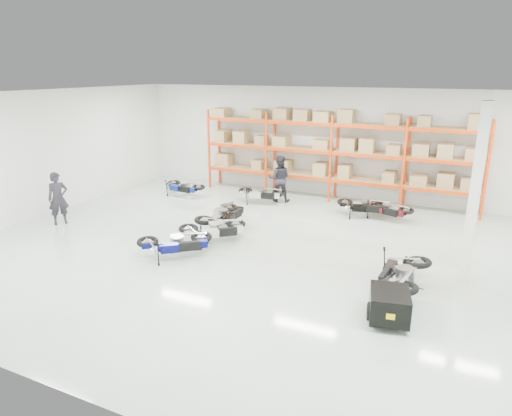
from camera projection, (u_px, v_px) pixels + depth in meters
The scene contains 14 objects.
room at pixel (270, 179), 12.75m from camera, with size 18.00×18.00×18.00m.
pallet_rack at pixel (334, 145), 18.33m from camera, with size 11.28×0.98×3.62m.
structural_column at pixel (474, 195), 11.06m from camera, with size 0.25×0.25×4.50m, color white.
moto_blue_centre at pixel (175, 239), 12.95m from camera, with size 0.82×1.85×1.13m, color #060944, non-canonical shape.
moto_silver_left at pixel (214, 226), 14.07m from camera, with size 0.81×1.82×1.11m, color silver, non-canonical shape.
moto_black_far_left at pixel (223, 212), 15.34m from camera, with size 0.86×1.93×1.18m, color black, non-canonical shape.
moto_touring_right at pixel (402, 268), 10.95m from camera, with size 0.87×1.96×1.20m, color black, non-canonical shape.
trailer at pixel (389, 305), 9.63m from camera, with size 1.00×1.76×0.71m.
moto_back_a at pixel (182, 184), 19.32m from camera, with size 0.75×1.69×1.03m, color navy, non-canonical shape.
moto_back_b at pixel (261, 191), 18.29m from camera, with size 0.75×1.68×1.03m, color silver, non-canonical shape.
moto_back_c at pixel (365, 203), 16.56m from camera, with size 0.78×1.75×1.07m, color black, non-canonical shape.
moto_back_d at pixel (386, 205), 16.34m from camera, with size 0.73×1.64×1.00m, color #410D13, non-canonical shape.
person_left at pixel (58, 198), 15.71m from camera, with size 0.67×0.44×1.83m, color black.
person_back at pixel (279, 179), 18.44m from camera, with size 0.92×0.72×1.89m, color #212129.
Camera 1 is at (4.96, -11.41, 5.19)m, focal length 32.00 mm.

